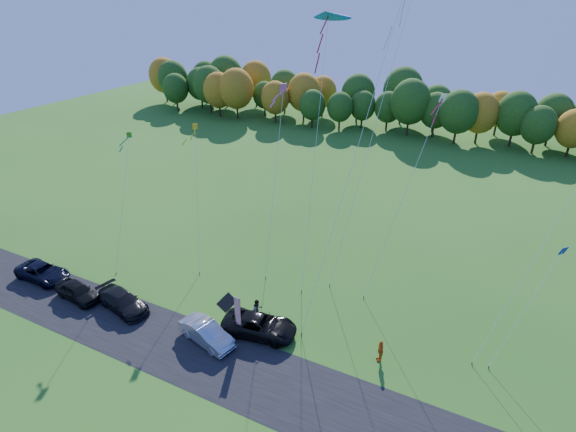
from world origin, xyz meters
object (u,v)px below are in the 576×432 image
at_px(feather_flag, 237,313).
at_px(person_east, 380,351).
at_px(black_suv, 259,325).
at_px(silver_sedan, 206,333).

bearing_deg(feather_flag, person_east, 13.23).
height_order(black_suv, person_east, person_east).
distance_m(black_suv, silver_sedan, 3.92).
bearing_deg(person_east, silver_sedan, -101.15).
xyz_separation_m(black_suv, feather_flag, (-1.26, -0.97, 1.44)).
relative_size(silver_sedan, feather_flag, 1.28).
bearing_deg(feather_flag, black_suv, 37.59).
relative_size(black_suv, person_east, 3.30).
bearing_deg(person_east, black_suv, -110.13).
bearing_deg(black_suv, silver_sedan, 119.46).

